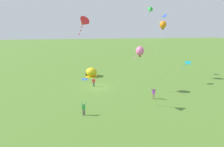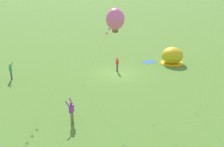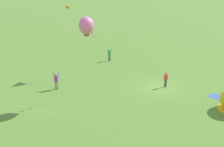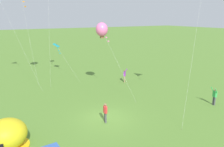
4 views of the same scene
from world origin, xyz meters
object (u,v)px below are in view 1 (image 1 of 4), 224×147
(kite_green, at_px, (150,10))
(kite_orange, at_px, (163,25))
(person_flying_kite, at_px, (154,93))
(kite_pink, at_px, (140,51))
(person_far_back, at_px, (84,108))
(kite_blue, at_px, (163,19))
(popup_tent, at_px, (91,72))
(person_near_tent, at_px, (94,82))
(kite_red, at_px, (83,23))
(kite_teal, at_px, (187,63))

(kite_green, bearing_deg, kite_orange, 21.29)
(person_flying_kite, xyz_separation_m, kite_pink, (-4.03, -1.20, 6.28))
(person_far_back, distance_m, kite_pink, 14.04)
(person_flying_kite, distance_m, kite_pink, 7.56)
(person_flying_kite, xyz_separation_m, kite_blue, (-8.35, 4.81, 11.87))
(kite_orange, xyz_separation_m, kite_pink, (7.41, -7.48, -4.50))
(kite_pink, bearing_deg, person_flying_kite, 16.52)
(popup_tent, distance_m, kite_orange, 19.15)
(popup_tent, height_order, kite_orange, kite_orange)
(person_flying_kite, height_order, kite_pink, kite_pink)
(kite_green, distance_m, kite_orange, 5.35)
(person_near_tent, xyz_separation_m, kite_orange, (-3.63, 15.34, 10.82))
(kite_green, bearing_deg, person_far_back, -40.05)
(person_near_tent, xyz_separation_m, kite_green, (-7.60, 13.80, 14.05))
(kite_green, height_order, kite_pink, kite_green)
(kite_green, xyz_separation_m, kite_red, (16.21, -15.50, -3.18))
(person_far_back, relative_size, person_flying_kite, 1.00)
(kite_blue, xyz_separation_m, kite_orange, (-3.09, 1.47, -1.09))
(popup_tent, xyz_separation_m, person_near_tent, (7.57, -0.02, -0.03))
(person_far_back, bearing_deg, person_near_tent, 169.30)
(person_near_tent, distance_m, kite_blue, 18.29)
(person_far_back, bearing_deg, kite_pink, 127.14)
(person_far_back, distance_m, person_near_tent, 11.57)
(person_far_back, distance_m, kite_teal, 23.32)
(person_far_back, xyz_separation_m, kite_blue, (-11.90, 16.02, 11.87))
(kite_orange, height_order, kite_red, kite_red)
(kite_teal, bearing_deg, kite_blue, -112.10)
(kite_blue, relative_size, kite_pink, 1.69)
(kite_green, bearing_deg, person_near_tent, -61.15)
(person_flying_kite, bearing_deg, kite_green, 162.92)
(popup_tent, height_order, kite_teal, kite_teal)
(person_near_tent, height_order, kite_blue, kite_blue)
(kite_teal, distance_m, kite_blue, 10.09)
(person_flying_kite, xyz_separation_m, kite_orange, (-11.45, 6.29, 10.78))
(person_flying_kite, relative_size, kite_pink, 0.23)
(kite_teal, bearing_deg, kite_pink, -77.70)
(kite_blue, bearing_deg, person_far_back, -53.39)
(kite_teal, xyz_separation_m, kite_green, (-9.02, -4.90, 10.79))
(popup_tent, relative_size, kite_blue, 0.21)
(kite_pink, relative_size, kite_red, 0.64)
(kite_orange, bearing_deg, kite_red, -54.33)
(kite_pink, distance_m, kite_red, 11.64)
(kite_orange, bearing_deg, person_flying_kite, -28.78)
(popup_tent, height_order, kite_blue, kite_blue)
(kite_orange, bearing_deg, kite_blue, -25.46)
(kite_pink, xyz_separation_m, kite_red, (4.82, -9.56, 4.55))
(popup_tent, bearing_deg, kite_blue, 63.07)
(person_far_back, distance_m, kite_red, 11.19)
(kite_orange, bearing_deg, kite_green, -158.71)
(person_far_back, height_order, kite_green, kite_green)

